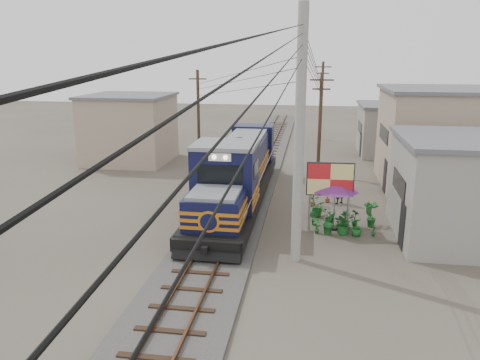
% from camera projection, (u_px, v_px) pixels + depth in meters
% --- Properties ---
extents(ground, '(120.00, 120.00, 0.00)m').
position_uv_depth(ground, '(214.00, 250.00, 20.19)').
color(ground, '#473F35').
rests_on(ground, ground).
extents(ballast, '(3.60, 70.00, 0.16)m').
position_uv_depth(ballast, '(247.00, 186.00, 29.71)').
color(ballast, '#595651').
rests_on(ballast, ground).
extents(track, '(1.15, 70.00, 0.12)m').
position_uv_depth(track, '(247.00, 183.00, 29.66)').
color(track, '#51331E').
rests_on(track, ground).
extents(locomotive, '(2.99, 16.27, 4.03)m').
position_uv_depth(locomotive, '(238.00, 174.00, 25.93)').
color(locomotive, black).
rests_on(locomotive, ground).
extents(utility_pole_main, '(0.40, 0.40, 10.00)m').
position_uv_depth(utility_pole_main, '(299.00, 140.00, 17.89)').
color(utility_pole_main, '#9E9B93').
rests_on(utility_pole_main, ground).
extents(wooden_pole_mid, '(1.60, 0.24, 7.00)m').
position_uv_depth(wooden_pole_mid, '(320.00, 122.00, 31.93)').
color(wooden_pole_mid, '#4C3826').
rests_on(wooden_pole_mid, ground).
extents(wooden_pole_far, '(1.60, 0.24, 7.50)m').
position_uv_depth(wooden_pole_far, '(322.00, 99.00, 45.18)').
color(wooden_pole_far, '#4C3826').
rests_on(wooden_pole_far, ground).
extents(wooden_pole_left, '(1.60, 0.24, 7.00)m').
position_uv_depth(wooden_pole_left, '(198.00, 113.00, 37.14)').
color(wooden_pole_left, '#4C3826').
rests_on(wooden_pole_left, ground).
extents(power_lines, '(9.65, 19.00, 3.30)m').
position_uv_depth(power_lines, '(241.00, 65.00, 26.34)').
color(power_lines, black).
rests_on(power_lines, ground).
extents(shophouse_mid, '(8.40, 7.35, 6.20)m').
position_uv_depth(shophouse_mid, '(450.00, 138.00, 28.99)').
color(shophouse_mid, tan).
rests_on(shophouse_mid, ground).
extents(shophouse_back, '(6.30, 6.30, 4.20)m').
position_uv_depth(shophouse_back, '(397.00, 129.00, 39.01)').
color(shophouse_back, gray).
rests_on(shophouse_back, ground).
extents(shophouse_left, '(6.30, 6.30, 5.20)m').
position_uv_depth(shophouse_left, '(130.00, 128.00, 36.25)').
color(shophouse_left, tan).
rests_on(shophouse_left, ground).
extents(billboard, '(2.18, 0.20, 3.37)m').
position_uv_depth(billboard, '(330.00, 181.00, 21.62)').
color(billboard, '#99999E').
rests_on(billboard, ground).
extents(market_umbrella, '(2.71, 2.71, 2.49)m').
position_uv_depth(market_umbrella, '(335.00, 185.00, 22.00)').
color(market_umbrella, black).
rests_on(market_umbrella, ground).
extents(vendor, '(0.80, 0.79, 1.86)m').
position_uv_depth(vendor, '(340.00, 188.00, 26.16)').
color(vendor, black).
rests_on(vendor, ground).
extents(plant_nursery, '(3.41, 3.30, 1.11)m').
position_uv_depth(plant_nursery, '(337.00, 218.00, 22.61)').
color(plant_nursery, '#1C6524').
rests_on(plant_nursery, ground).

